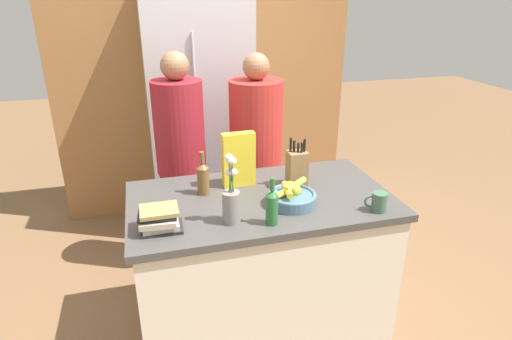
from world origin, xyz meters
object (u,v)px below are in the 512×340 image
object	(u,v)px
cereal_box	(239,160)
bottle_vinegar	(203,177)
person_at_sink	(181,154)
person_in_blue	(256,151)
bottle_oil	(272,206)
flower_vase	(231,199)
coffee_mug	(379,202)
knife_block	(297,168)
fruit_bowl	(292,196)
book_stack	(159,219)
refrigerator	(199,112)

from	to	relation	value
cereal_box	bottle_vinegar	distance (m)	0.23
bottle_vinegar	person_at_sink	bearing A→B (deg)	94.47
bottle_vinegar	person_in_blue	bearing A→B (deg)	53.97
bottle_oil	bottle_vinegar	size ratio (longest dim) A/B	0.98
flower_vase	coffee_mug	bearing A→B (deg)	-6.56
knife_block	coffee_mug	xyz separation A→B (m)	(0.30, -0.40, -0.06)
cereal_box	bottle_oil	distance (m)	0.48
knife_block	bottle_vinegar	world-z (taller)	knife_block
person_at_sink	person_in_blue	xyz separation A→B (m)	(0.54, -0.03, -0.02)
coffee_mug	person_at_sink	distance (m)	1.43
cereal_box	person_in_blue	world-z (taller)	person_in_blue
fruit_bowl	bottle_oil	size ratio (longest dim) A/B	1.08
knife_block	bottle_vinegar	distance (m)	0.53
cereal_box	person_at_sink	distance (m)	0.71
knife_block	person_in_blue	xyz separation A→B (m)	(-0.05, 0.70, -0.14)
book_stack	person_at_sink	bearing A→B (deg)	78.73
refrigerator	coffee_mug	size ratio (longest dim) A/B	17.89
cereal_box	book_stack	world-z (taller)	cereal_box
coffee_mug	person_at_sink	xyz separation A→B (m)	(-0.88, 1.13, -0.06)
knife_block	person_in_blue	world-z (taller)	person_in_blue
flower_vase	person_at_sink	distance (m)	1.06
cereal_box	coffee_mug	bearing A→B (deg)	-38.91
bottle_vinegar	person_in_blue	distance (m)	0.83
fruit_bowl	cereal_box	distance (m)	0.39
flower_vase	coffee_mug	xyz separation A→B (m)	(0.75, -0.09, -0.07)
book_stack	knife_block	bearing A→B (deg)	20.62
fruit_bowl	knife_block	bearing A→B (deg)	63.48
knife_block	person_in_blue	distance (m)	0.72
flower_vase	cereal_box	bearing A→B (deg)	72.12
refrigerator	fruit_bowl	size ratio (longest dim) A/B	7.90
book_stack	bottle_oil	xyz separation A→B (m)	(0.52, -0.08, 0.04)
cereal_box	knife_block	bearing A→B (deg)	-17.05
bottle_vinegar	bottle_oil	bearing A→B (deg)	-57.51
knife_block	bottle_oil	distance (m)	0.46
fruit_bowl	coffee_mug	world-z (taller)	fruit_bowl
person_at_sink	knife_block	bearing A→B (deg)	-25.21
knife_block	bottle_oil	xyz separation A→B (m)	(-0.27, -0.38, -0.01)
bottle_vinegar	person_at_sink	world-z (taller)	person_at_sink
bottle_oil	person_at_sink	size ratio (longest dim) A/B	0.15
book_stack	refrigerator	bearing A→B (deg)	75.57
fruit_bowl	bottle_oil	bearing A→B (deg)	-133.07
flower_vase	bottle_oil	world-z (taller)	flower_vase
refrigerator	coffee_mug	xyz separation A→B (m)	(0.66, -1.77, -0.06)
fruit_bowl	knife_block	world-z (taller)	knife_block
person_at_sink	person_in_blue	size ratio (longest dim) A/B	1.02
bottle_oil	person_at_sink	bearing A→B (deg)	106.11
book_stack	person_at_sink	distance (m)	1.05
flower_vase	bottle_oil	xyz separation A→B (m)	(0.18, -0.07, -0.03)
flower_vase	book_stack	xyz separation A→B (m)	(-0.34, 0.01, -0.07)
fruit_bowl	person_in_blue	world-z (taller)	person_in_blue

